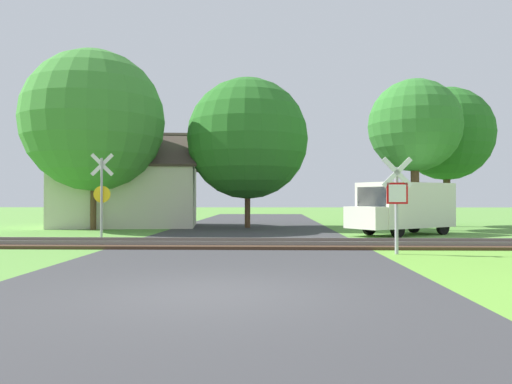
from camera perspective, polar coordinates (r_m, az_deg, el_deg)
name	(u,v)px	position (r m, az deg, el deg)	size (l,w,h in m)	color
ground_plane	(209,294)	(8.40, -5.39, -11.54)	(160.00, 160.00, 0.00)	#5B933D
road_asphalt	(221,275)	(10.36, -4.01, -9.46)	(8.21, 80.00, 0.01)	#38383A
rail_track	(240,244)	(16.58, -1.84, -5.99)	(60.00, 2.60, 0.22)	#422D1E
stop_sign_near	(397,198)	(14.57, 15.80, -0.69)	(0.88, 0.16, 2.75)	#9E9EA5
crossing_sign_far	(102,191)	(19.79, -17.22, 0.12)	(0.88, 0.15, 3.30)	#9E9EA5
house	(128,194)	(29.00, -14.39, -0.17)	(8.45, 6.63, 5.31)	beige
tree_far	(446,134)	(30.16, 20.94, 6.20)	(5.20, 5.20, 7.81)	#513823
tree_center	(248,139)	(27.08, -0.98, 6.12)	(6.52, 6.52, 8.07)	#513823
tree_right	(415,126)	(26.08, 17.69, 7.22)	(4.57, 4.57, 7.48)	#513823
tree_left	(94,121)	(26.49, -18.07, 7.75)	(7.05, 7.05, 9.00)	#513823
mail_truck	(403,206)	(22.32, 16.50, -1.57)	(5.09, 4.29, 2.24)	silver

